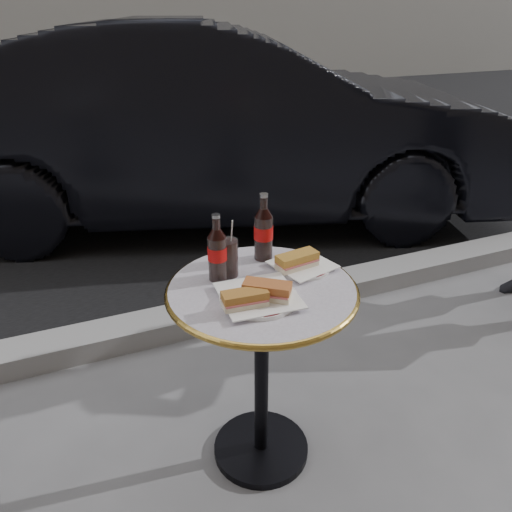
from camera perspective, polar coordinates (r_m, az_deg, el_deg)
name	(u,v)px	position (r m, az deg, el deg)	size (l,w,h in m)	color
ground	(261,450)	(2.07, 0.57, -21.33)	(80.00, 80.00, 0.00)	slate
asphalt_road	(99,146)	(6.48, -17.53, 11.85)	(40.00, 8.00, 0.00)	black
curb	(194,319)	(2.69, -7.06, -7.13)	(40.00, 0.20, 0.12)	gray
bistro_table	(261,376)	(1.81, 0.63, -13.59)	(0.62, 0.62, 0.73)	#BAB2C4
plate_left	(259,298)	(1.53, 0.29, -4.78)	(0.24, 0.24, 0.01)	white
plate_right	(302,266)	(1.72, 5.33, -1.17)	(0.19, 0.19, 0.01)	white
sandwich_left_a	(245,300)	(1.46, -1.28, -5.02)	(0.13, 0.06, 0.05)	#A16629
sandwich_left_b	(267,291)	(1.50, 1.28, -4.05)	(0.14, 0.07, 0.05)	#A7572A
sandwich_right	(297,261)	(1.68, 4.72, -0.62)	(0.14, 0.07, 0.05)	#A9752B
cola_bottle_left	(217,248)	(1.60, -4.47, 0.97)	(0.06, 0.06, 0.23)	black
cola_bottle_right	(264,227)	(1.73, 0.87, 3.35)	(0.07, 0.07, 0.24)	black
cola_glass	(229,258)	(1.64, -3.13, -0.20)	(0.06, 0.06, 0.13)	black
parked_car	(219,125)	(3.91, -4.26, 14.73)	(4.42, 1.54, 1.45)	black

